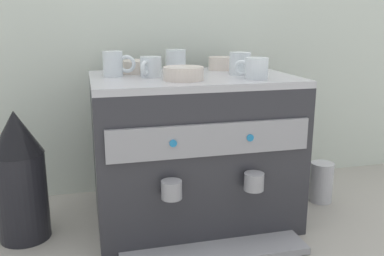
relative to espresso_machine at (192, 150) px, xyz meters
The scene contains 13 objects.
ground_plane 0.24m from the espresso_machine, 90.00° to the left, with size 4.00×4.00×0.00m, color #9E998E.
tiled_backsplash_wall 0.43m from the espresso_machine, 90.00° to the left, with size 2.80×0.03×1.06m, color silver.
espresso_machine is the anchor object (origin of this frame).
ceramic_cup_0 0.30m from the espresso_machine, 108.17° to the left, with size 0.07×0.10×0.07m.
ceramic_cup_1 0.37m from the espresso_machine, behind, with size 0.10×0.06×0.08m.
ceramic_cup_2 0.32m from the espresso_machine, ahead, with size 0.07×0.11×0.07m.
ceramic_cup_3 0.34m from the espresso_machine, 36.54° to the right, with size 0.10×0.07×0.06m.
ceramic_cup_4 0.30m from the espresso_machine, behind, with size 0.07×0.09×0.06m.
ceramic_bowl_0 0.32m from the espresso_machine, 43.00° to the left, with size 0.09×0.09×0.04m.
ceramic_bowl_1 0.28m from the espresso_machine, 118.79° to the right, with size 0.12×0.12×0.04m.
ceramic_bowl_2 0.32m from the espresso_machine, 144.00° to the left, with size 0.12×0.12×0.04m.
coffee_grinder 0.53m from the espresso_machine, behind, with size 0.15×0.15×0.40m.
milk_pitcher 0.52m from the espresso_machine, ahead, with size 0.08×0.08×0.15m, color #B7B7BC.
Camera 1 is at (-0.33, -1.27, 0.65)m, focal length 39.44 mm.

